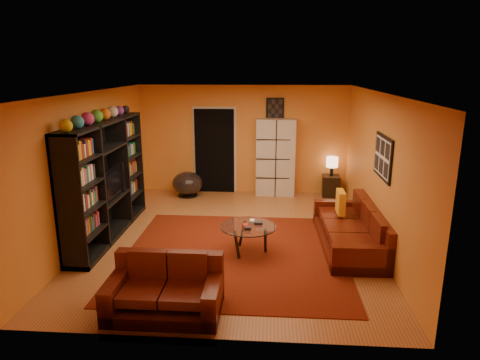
# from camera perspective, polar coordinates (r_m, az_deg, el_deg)

# --- Properties ---
(floor) EXTENTS (6.00, 6.00, 0.00)m
(floor) POSITION_cam_1_polar(r_m,az_deg,el_deg) (7.85, -0.99, -7.69)
(floor) COLOR #98592F
(floor) RESTS_ON ground
(ceiling) EXTENTS (6.00, 6.00, 0.00)m
(ceiling) POSITION_cam_1_polar(r_m,az_deg,el_deg) (7.26, -1.09, 11.61)
(ceiling) COLOR white
(ceiling) RESTS_ON wall_back
(wall_back) EXTENTS (6.00, 0.00, 6.00)m
(wall_back) POSITION_cam_1_polar(r_m,az_deg,el_deg) (10.38, 0.44, 5.39)
(wall_back) COLOR orange
(wall_back) RESTS_ON floor
(wall_front) EXTENTS (6.00, 0.00, 6.00)m
(wall_front) POSITION_cam_1_polar(r_m,az_deg,el_deg) (4.60, -4.40, -7.04)
(wall_front) COLOR orange
(wall_front) RESTS_ON floor
(wall_left) EXTENTS (0.00, 6.00, 6.00)m
(wall_left) POSITION_cam_1_polar(r_m,az_deg,el_deg) (8.06, -19.03, 1.79)
(wall_left) COLOR orange
(wall_left) RESTS_ON floor
(wall_right) EXTENTS (0.00, 6.00, 6.00)m
(wall_right) POSITION_cam_1_polar(r_m,az_deg,el_deg) (7.65, 17.97, 1.19)
(wall_right) COLOR orange
(wall_right) RESTS_ON floor
(rug) EXTENTS (3.60, 3.60, 0.01)m
(rug) POSITION_cam_1_polar(r_m,az_deg,el_deg) (7.20, -0.69, -9.81)
(rug) COLOR #551509
(rug) RESTS_ON floor
(doorway) EXTENTS (0.95, 0.10, 2.04)m
(doorway) POSITION_cam_1_polar(r_m,az_deg,el_deg) (10.46, -3.41, 3.87)
(doorway) COLOR black
(doorway) RESTS_ON floor
(wall_art_right) EXTENTS (0.03, 1.00, 0.70)m
(wall_art_right) POSITION_cam_1_polar(r_m,az_deg,el_deg) (7.30, 18.54, 2.93)
(wall_art_right) COLOR black
(wall_art_right) RESTS_ON wall_right
(wall_art_back) EXTENTS (0.42, 0.03, 0.52)m
(wall_art_back) POSITION_cam_1_polar(r_m,az_deg,el_deg) (10.25, 4.69, 9.44)
(wall_art_back) COLOR black
(wall_art_back) RESTS_ON wall_back
(entertainment_unit) EXTENTS (0.45, 3.00, 2.10)m
(entertainment_unit) POSITION_cam_1_polar(r_m,az_deg,el_deg) (8.04, -17.41, 0.04)
(entertainment_unit) COLOR black
(entertainment_unit) RESTS_ON floor
(tv) EXTENTS (1.01, 0.13, 0.58)m
(tv) POSITION_cam_1_polar(r_m,az_deg,el_deg) (7.99, -17.15, -0.32)
(tv) COLOR black
(tv) RESTS_ON entertainment_unit
(sofa) EXTENTS (1.02, 2.39, 0.85)m
(sofa) POSITION_cam_1_polar(r_m,az_deg,el_deg) (7.69, 15.08, -6.46)
(sofa) COLOR #481109
(sofa) RESTS_ON rug
(loveseat) EXTENTS (1.41, 0.85, 0.85)m
(loveseat) POSITION_cam_1_polar(r_m,az_deg,el_deg) (5.67, -9.84, -14.12)
(loveseat) COLOR #481109
(loveseat) RESTS_ON rug
(throw_pillow) EXTENTS (0.12, 0.42, 0.42)m
(throw_pillow) POSITION_cam_1_polar(r_m,az_deg,el_deg) (7.99, 13.26, -2.89)
(throw_pillow) COLOR #FDA11C
(throw_pillow) RESTS_ON sofa
(coffee_table) EXTENTS (0.93, 0.93, 0.46)m
(coffee_table) POSITION_cam_1_polar(r_m,az_deg,el_deg) (7.10, 1.09, -6.52)
(coffee_table) COLOR silver
(coffee_table) RESTS_ON floor
(storage_cabinet) EXTENTS (0.93, 0.44, 1.84)m
(storage_cabinet) POSITION_cam_1_polar(r_m,az_deg,el_deg) (10.24, 4.78, 3.02)
(storage_cabinet) COLOR silver
(storage_cabinet) RESTS_ON floor
(bowl_chair) EXTENTS (0.72, 0.72, 0.59)m
(bowl_chair) POSITION_cam_1_polar(r_m,az_deg,el_deg) (10.28, -7.01, -0.45)
(bowl_chair) COLOR black
(bowl_chair) RESTS_ON floor
(side_table) EXTENTS (0.42, 0.42, 0.50)m
(side_table) POSITION_cam_1_polar(r_m,az_deg,el_deg) (10.45, 12.02, -0.79)
(side_table) COLOR black
(side_table) RESTS_ON floor
(table_lamp) EXTENTS (0.27, 0.27, 0.46)m
(table_lamp) POSITION_cam_1_polar(r_m,az_deg,el_deg) (10.31, 12.19, 2.27)
(table_lamp) COLOR black
(table_lamp) RESTS_ON side_table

